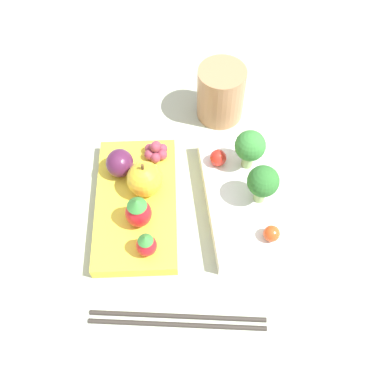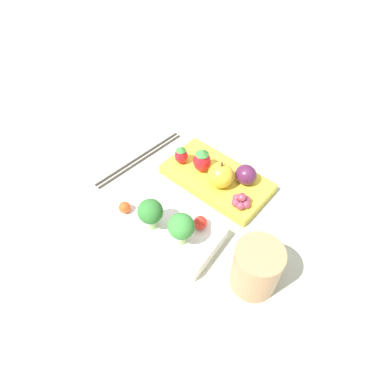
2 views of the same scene
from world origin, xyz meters
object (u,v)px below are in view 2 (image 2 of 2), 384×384
Objects in this scene: bento_box_savoury at (164,226)px; strawberry_0 at (181,155)px; grape_cluster at (241,201)px; apple at (221,175)px; cherry_tomato_1 at (125,207)px; cherry_tomato_0 at (200,223)px; plum at (246,175)px; strawberry_1 at (202,160)px; broccoli_floret_0 at (181,227)px; bento_box_fruit at (217,179)px; broccoli_floret_1 at (150,212)px; drinking_cup at (256,268)px; chopsticks_pair at (140,158)px.

strawberry_0 reaches higher than bento_box_savoury.
apple is at bearing -11.30° from grape_cluster.
cherry_tomato_1 is (0.06, 0.03, 0.02)m from bento_box_savoury.
cherry_tomato_0 is at bearing 144.81° from strawberry_0.
bento_box_savoury is 0.17m from plum.
broccoli_floret_0 is at bearing 120.48° from strawberry_1.
strawberry_1 is (0.03, 0.01, 0.03)m from bento_box_fruit.
broccoli_floret_1 is at bearing 72.51° from bento_box_savoury.
drinking_cup is (-0.15, 0.11, -0.00)m from apple.
plum is 0.05m from grape_cluster.
cherry_tomato_0 is 0.58× the size of strawberry_0.
bento_box_savoury is at bearing 75.53° from plum.
grape_cluster is (-0.07, 0.02, 0.02)m from bento_box_fruit.
strawberry_0 reaches higher than cherry_tomato_0.
bento_box_fruit is at bearing -63.23° from cherry_tomato_0.
bento_box_savoury is at bearing 32.48° from cherry_tomato_0.
broccoli_floret_0 is 1.76× the size of grape_cluster.
grape_cluster is 0.23m from chopsticks_pair.
cherry_tomato_1 reaches higher than grape_cluster.
plum is at bearing -104.79° from broccoli_floret_1.
broccoli_floret_1 is at bearing 75.21° from plum.
strawberry_1 is 0.08m from plum.
cherry_tomato_0 is 0.44× the size of strawberry_1.
broccoli_floret_1 is 0.18m from drinking_cup.
bento_box_savoury is 5.06× the size of plum.
cherry_tomato_1 is 0.10× the size of chopsticks_pair.
cherry_tomato_0 is at bearing -3.74° from drinking_cup.
drinking_cup is at bearing 131.10° from plum.
cherry_tomato_0 is 0.13m from cherry_tomato_1.
strawberry_0 is at bearing -1.78° from grape_cluster.
bento_box_savoury is at bearing -107.49° from broccoli_floret_1.
broccoli_floret_0 is at bearing 85.69° from cherry_tomato_0.
broccoli_floret_1 reaches higher than strawberry_1.
strawberry_1 is at bearing -164.34° from strawberry_0.
cherry_tomato_1 is at bearing 11.16° from broccoli_floret_0.
strawberry_0 is at bearing -57.87° from bento_box_savoury.
cherry_tomato_1 is 0.24× the size of drinking_cup.
grape_cluster is at bearing -99.52° from broccoli_floret_0.
broccoli_floret_1 is 2.99× the size of cherry_tomato_1.
strawberry_0 is 0.15m from grape_cluster.
broccoli_floret_1 is (0.05, 0.01, -0.00)m from broccoli_floret_0.
cherry_tomato_1 is at bearing 48.32° from grape_cluster.
bento_box_savoury is 5.73× the size of grape_cluster.
cherry_tomato_0 is 0.10m from apple.
bento_box_savoury is 0.18m from chopsticks_pair.
broccoli_floret_1 is 1.53× the size of plum.
broccoli_floret_1 reaches higher than drinking_cup.
broccoli_floret_0 is 0.12m from drinking_cup.
bento_box_fruit is at bearing -88.19° from bento_box_savoury.
cherry_tomato_0 is at bearing 116.77° from bento_box_fruit.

